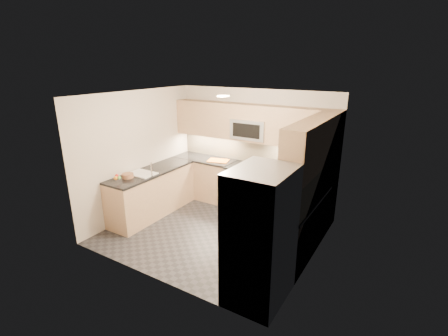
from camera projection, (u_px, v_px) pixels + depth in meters
floor at (214, 232)px, 6.03m from camera, size 3.60×3.20×0.00m
ceiling at (213, 95)px, 5.26m from camera, size 3.60×3.20×0.02m
wall_back at (254, 148)px, 6.95m from camera, size 3.60×0.02×2.50m
wall_front at (149, 199)px, 4.35m from camera, size 3.60×0.02×2.50m
wall_left at (139, 154)px, 6.54m from camera, size 0.02×3.20×2.50m
wall_right at (316, 187)px, 4.76m from camera, size 0.02×3.20×2.50m
base_cab_back_left at (205, 178)px, 7.49m from camera, size 1.42×0.60×0.90m
base_cab_back_right at (296, 198)px, 6.41m from camera, size 1.42×0.60×0.90m
base_cab_right at (296, 227)px, 5.27m from camera, size 0.60×1.70×0.90m
base_cab_peninsula at (153, 193)px, 6.63m from camera, size 0.60×2.00×0.90m
countertop_back_left at (205, 159)px, 7.34m from camera, size 1.42×0.63×0.04m
countertop_back_right at (298, 175)px, 6.27m from camera, size 1.42×0.63×0.04m
countertop_right at (298, 200)px, 5.13m from camera, size 0.63×1.70×0.04m
countertop_peninsula at (151, 172)px, 6.49m from camera, size 0.63×2.00×0.04m
upper_cab_back at (251, 123)px, 6.63m from camera, size 3.60×0.35×0.75m
upper_cab_right at (313, 144)px, 4.89m from camera, size 0.35×1.95×0.75m
backsplash_back at (254, 151)px, 6.96m from camera, size 3.60×0.01×0.51m
backsplash_right at (324, 182)px, 5.14m from camera, size 0.01×2.30×0.51m
gas_range at (246, 187)px, 6.93m from camera, size 0.76×0.65×0.91m
range_cooktop at (247, 167)px, 6.79m from camera, size 0.76×0.65×0.03m
oven_door_glass at (239, 193)px, 6.66m from camera, size 0.62×0.02×0.45m
oven_handle at (239, 181)px, 6.56m from camera, size 0.60×0.02×0.02m
microwave at (251, 129)px, 6.65m from camera, size 0.76×0.40×0.40m
microwave_door at (246, 131)px, 6.48m from camera, size 0.60×0.01×0.28m
refrigerator at (260, 236)px, 4.10m from camera, size 0.70×0.90×1.80m
fridge_handle_left at (228, 231)px, 4.12m from camera, size 0.02×0.02×1.20m
fridge_handle_right at (241, 220)px, 4.42m from camera, size 0.02×0.02×1.20m
sink_basin at (142, 177)px, 6.30m from camera, size 0.52×0.38×0.16m
faucet at (151, 169)px, 6.11m from camera, size 0.03×0.03×0.28m
utensil_bowl at (321, 175)px, 5.93m from camera, size 0.35×0.35×0.18m
cutting_board at (218, 161)px, 7.12m from camera, size 0.51×0.42×0.01m
fruit_basket at (128, 176)px, 6.07m from camera, size 0.27×0.27×0.08m
fruit_apple at (117, 176)px, 5.84m from camera, size 0.06×0.06×0.06m
fruit_pear at (119, 178)px, 5.74m from camera, size 0.06×0.06×0.06m
dish_towel_check at (230, 187)px, 6.69m from camera, size 0.20×0.04×0.37m
dish_towel_blue at (248, 191)px, 6.49m from camera, size 0.19×0.08×0.37m
fruit_orange at (116, 178)px, 5.73m from camera, size 0.07×0.07×0.07m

